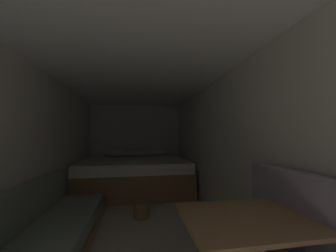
% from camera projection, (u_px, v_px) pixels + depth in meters
% --- Properties ---
extents(ground_plane, '(7.53, 7.53, 0.00)m').
position_uv_depth(ground_plane, '(135.00, 228.00, 2.56)').
color(ground_plane, beige).
extents(wall_back, '(2.54, 0.05, 2.10)m').
position_uv_depth(wall_back, '(136.00, 142.00, 5.36)').
color(wall_back, silver).
rests_on(wall_back, ground).
extents(wall_left, '(0.05, 5.53, 2.10)m').
position_uv_depth(wall_left, '(35.00, 150.00, 2.41)').
color(wall_left, silver).
rests_on(wall_left, ground).
extents(wall_right, '(0.05, 5.53, 2.10)m').
position_uv_depth(wall_right, '(221.00, 148.00, 2.82)').
color(wall_right, silver).
rests_on(wall_right, ground).
extents(ceiling_slab, '(2.54, 5.53, 0.05)m').
position_uv_depth(ceiling_slab, '(136.00, 72.00, 2.67)').
color(ceiling_slab, white).
rests_on(ceiling_slab, wall_left).
extents(bed, '(2.32, 1.82, 0.88)m').
position_uv_depth(bed, '(135.00, 174.00, 4.38)').
color(bed, '#9E7247').
rests_on(bed, ground).
extents(dinette_table, '(0.80, 0.63, 0.71)m').
position_uv_depth(dinette_table, '(245.00, 231.00, 1.23)').
color(dinette_table, '#9E7247').
rests_on(dinette_table, ground).
extents(wicker_basket, '(0.24, 0.24, 0.23)m').
position_uv_depth(wicker_basket, '(141.00, 209.00, 2.91)').
color(wicker_basket, olive).
rests_on(wicker_basket, ground).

